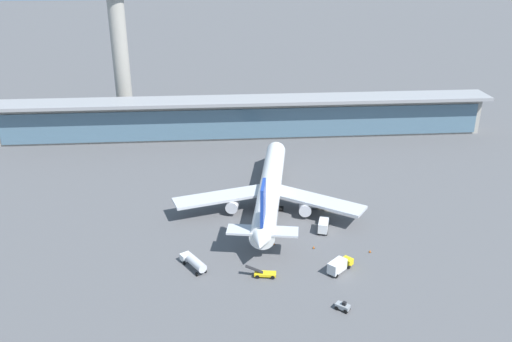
{
  "coord_description": "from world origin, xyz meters",
  "views": [
    {
      "loc": [
        -11.45,
        -123.8,
        68.5
      ],
      "look_at": [
        0.0,
        17.5,
        8.28
      ],
      "focal_mm": 38.06,
      "sensor_mm": 36.0,
      "label": 1
    }
  ],
  "objects_px": {
    "safety_cone_alpha": "(314,247)",
    "service_truck_by_tail_yellow": "(315,203)",
    "service_truck_at_far_stand_white": "(194,262)",
    "service_truck_under_wing_grey": "(324,225)",
    "service_truck_mid_apron_yellow": "(339,265)",
    "control_tower": "(119,36)",
    "safety_cone_charlie": "(370,251)",
    "service_truck_near_nose_grey": "(343,306)",
    "safety_cone_bravo": "(274,243)",
    "airliner_on_stand": "(270,189)",
    "service_truck_on_taxiway_yellow": "(264,274)"
  },
  "relations": [
    {
      "from": "airliner_on_stand",
      "to": "safety_cone_bravo",
      "type": "relative_size",
      "value": 96.29
    },
    {
      "from": "service_truck_under_wing_grey",
      "to": "control_tower",
      "type": "xyz_separation_m",
      "value": [
        -63.01,
        97.1,
        32.81
      ]
    },
    {
      "from": "service_truck_mid_apron_yellow",
      "to": "safety_cone_charlie",
      "type": "height_order",
      "value": "service_truck_mid_apron_yellow"
    },
    {
      "from": "service_truck_at_far_stand_white",
      "to": "safety_cone_charlie",
      "type": "height_order",
      "value": "service_truck_at_far_stand_white"
    },
    {
      "from": "airliner_on_stand",
      "to": "control_tower",
      "type": "relative_size",
      "value": 1.07
    },
    {
      "from": "control_tower",
      "to": "safety_cone_charlie",
      "type": "height_order",
      "value": "control_tower"
    },
    {
      "from": "control_tower",
      "to": "safety_cone_bravo",
      "type": "bearing_deg",
      "value": -64.31
    },
    {
      "from": "airliner_on_stand",
      "to": "safety_cone_bravo",
      "type": "xyz_separation_m",
      "value": [
        -1.03,
        -19.97,
        -5.35
      ]
    },
    {
      "from": "service_truck_on_taxiway_yellow",
      "to": "safety_cone_charlie",
      "type": "bearing_deg",
      "value": 17.25
    },
    {
      "from": "safety_cone_alpha",
      "to": "safety_cone_charlie",
      "type": "height_order",
      "value": "same"
    },
    {
      "from": "service_truck_at_far_stand_white",
      "to": "safety_cone_charlie",
      "type": "bearing_deg",
      "value": 4.86
    },
    {
      "from": "service_truck_near_nose_grey",
      "to": "service_truck_by_tail_yellow",
      "type": "xyz_separation_m",
      "value": [
        2.43,
        45.17,
        0.82
      ]
    },
    {
      "from": "service_truck_under_wing_grey",
      "to": "service_truck_by_tail_yellow",
      "type": "bearing_deg",
      "value": 90.14
    },
    {
      "from": "service_truck_at_far_stand_white",
      "to": "service_truck_under_wing_grey",
      "type": "bearing_deg",
      "value": 24.67
    },
    {
      "from": "safety_cone_alpha",
      "to": "service_truck_by_tail_yellow",
      "type": "bearing_deg",
      "value": 79.31
    },
    {
      "from": "service_truck_under_wing_grey",
      "to": "service_truck_on_taxiway_yellow",
      "type": "distance_m",
      "value": 25.98
    },
    {
      "from": "safety_cone_alpha",
      "to": "safety_cone_bravo",
      "type": "height_order",
      "value": "same"
    },
    {
      "from": "service_truck_under_wing_grey",
      "to": "safety_cone_bravo",
      "type": "distance_m",
      "value": 14.75
    },
    {
      "from": "service_truck_under_wing_grey",
      "to": "service_truck_on_taxiway_yellow",
      "type": "xyz_separation_m",
      "value": [
        -17.1,
        -19.54,
        -0.88
      ]
    },
    {
      "from": "service_truck_mid_apron_yellow",
      "to": "service_truck_on_taxiway_yellow",
      "type": "distance_m",
      "value": 16.94
    },
    {
      "from": "service_truck_at_far_stand_white",
      "to": "safety_cone_bravo",
      "type": "distance_m",
      "value": 21.24
    },
    {
      "from": "service_truck_at_far_stand_white",
      "to": "safety_cone_alpha",
      "type": "relative_size",
      "value": 12.14
    },
    {
      "from": "service_truck_near_nose_grey",
      "to": "service_truck_mid_apron_yellow",
      "type": "bearing_deg",
      "value": 80.54
    },
    {
      "from": "service_truck_mid_apron_yellow",
      "to": "control_tower",
      "type": "relative_size",
      "value": 0.11
    },
    {
      "from": "service_truck_at_far_stand_white",
      "to": "service_truck_by_tail_yellow",
      "type": "bearing_deg",
      "value": 40.28
    },
    {
      "from": "service_truck_on_taxiway_yellow",
      "to": "control_tower",
      "type": "distance_m",
      "value": 129.8
    },
    {
      "from": "service_truck_mid_apron_yellow",
      "to": "service_truck_at_far_stand_white",
      "type": "height_order",
      "value": "service_truck_mid_apron_yellow"
    },
    {
      "from": "service_truck_at_far_stand_white",
      "to": "safety_cone_charlie",
      "type": "distance_m",
      "value": 41.81
    },
    {
      "from": "service_truck_under_wing_grey",
      "to": "safety_cone_alpha",
      "type": "bearing_deg",
      "value": -115.24
    },
    {
      "from": "airliner_on_stand",
      "to": "safety_cone_charlie",
      "type": "xyz_separation_m",
      "value": [
        21.42,
        -25.43,
        -5.35
      ]
    },
    {
      "from": "service_truck_on_taxiway_yellow",
      "to": "airliner_on_stand",
      "type": "bearing_deg",
      "value": 81.99
    },
    {
      "from": "service_truck_near_nose_grey",
      "to": "service_truck_on_taxiway_yellow",
      "type": "relative_size",
      "value": 0.48
    },
    {
      "from": "service_truck_under_wing_grey",
      "to": "airliner_on_stand",
      "type": "bearing_deg",
      "value": 131.49
    },
    {
      "from": "airliner_on_stand",
      "to": "control_tower",
      "type": "distance_m",
      "value": 101.49
    },
    {
      "from": "service_truck_near_nose_grey",
      "to": "safety_cone_alpha",
      "type": "bearing_deg",
      "value": 93.74
    },
    {
      "from": "service_truck_near_nose_grey",
      "to": "safety_cone_bravo",
      "type": "relative_size",
      "value": 4.71
    },
    {
      "from": "safety_cone_alpha",
      "to": "control_tower",
      "type": "bearing_deg",
      "value": 119.17
    },
    {
      "from": "service_truck_on_taxiway_yellow",
      "to": "service_truck_near_nose_grey",
      "type": "bearing_deg",
      "value": -41.58
    },
    {
      "from": "service_truck_mid_apron_yellow",
      "to": "control_tower",
      "type": "distance_m",
      "value": 135.95
    },
    {
      "from": "service_truck_mid_apron_yellow",
      "to": "service_truck_under_wing_grey",
      "type": "bearing_deg",
      "value": 89.41
    },
    {
      "from": "airliner_on_stand",
      "to": "service_truck_at_far_stand_white",
      "type": "relative_size",
      "value": 7.93
    },
    {
      "from": "airliner_on_stand",
      "to": "service_truck_on_taxiway_yellow",
      "type": "xyz_separation_m",
      "value": [
        -4.72,
        -33.55,
        -4.86
      ]
    },
    {
      "from": "safety_cone_bravo",
      "to": "airliner_on_stand",
      "type": "bearing_deg",
      "value": 87.04
    },
    {
      "from": "service_truck_mid_apron_yellow",
      "to": "safety_cone_charlie",
      "type": "distance_m",
      "value": 11.97
    },
    {
      "from": "service_truck_by_tail_yellow",
      "to": "safety_cone_charlie",
      "type": "height_order",
      "value": "service_truck_by_tail_yellow"
    },
    {
      "from": "service_truck_under_wing_grey",
      "to": "safety_cone_bravo",
      "type": "bearing_deg",
      "value": -156.02
    },
    {
      "from": "service_truck_near_nose_grey",
      "to": "safety_cone_bravo",
      "type": "distance_m",
      "value": 28.74
    },
    {
      "from": "service_truck_under_wing_grey",
      "to": "service_truck_by_tail_yellow",
      "type": "xyz_separation_m",
      "value": [
        -0.03,
        12.63,
        0.0
      ]
    },
    {
      "from": "service_truck_near_nose_grey",
      "to": "safety_cone_alpha",
      "type": "xyz_separation_m",
      "value": [
        -1.57,
        23.99,
        -0.56
      ]
    },
    {
      "from": "airliner_on_stand",
      "to": "service_truck_mid_apron_yellow",
      "type": "relative_size",
      "value": 9.74
    }
  ]
}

